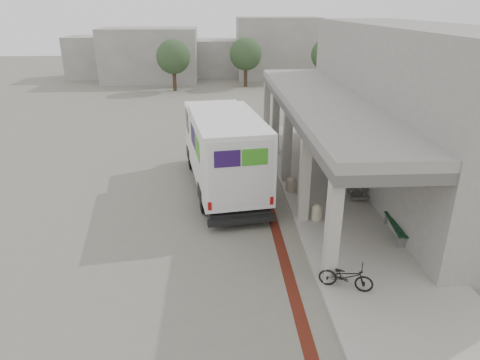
{
  "coord_description": "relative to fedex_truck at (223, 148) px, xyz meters",
  "views": [
    {
      "loc": [
        -1.15,
        -13.98,
        7.75
      ],
      "look_at": [
        -0.27,
        0.96,
        1.6
      ],
      "focal_mm": 32.0,
      "sensor_mm": 36.0,
      "label": 1
    }
  ],
  "objects": [
    {
      "name": "utility_cabinet",
      "position": [
        5.14,
        -1.04,
        -1.21
      ],
      "size": [
        0.59,
        0.74,
        1.14
      ],
      "primitive_type": "cube",
      "rotation": [
        0.0,
        0.0,
        -0.12
      ],
      "color": "slate",
      "rests_on": "sidewalk"
    },
    {
      "name": "bicycle_black",
      "position": [
        3.34,
        -7.82,
        -1.37
      ],
      "size": [
        1.64,
        1.06,
        0.81
      ],
      "primitive_type": "imported",
      "rotation": [
        0.0,
        0.0,
        1.2
      ],
      "color": "black",
      "rests_on": "sidewalk"
    },
    {
      "name": "sidewalk",
      "position": [
        4.84,
        -3.94,
        -1.84
      ],
      "size": [
        4.4,
        28.0,
        0.12
      ],
      "primitive_type": "cube",
      "color": "#9D968C",
      "rests_on": "ground"
    },
    {
      "name": "bollard_far",
      "position": [
        2.94,
        -0.77,
        -1.46
      ],
      "size": [
        0.43,
        0.43,
        0.64
      ],
      "color": "tan",
      "rests_on": "sidewalk"
    },
    {
      "name": "distant_backdrop",
      "position": [
        -2.0,
        31.95,
        0.8
      ],
      "size": [
        28.0,
        10.0,
        6.5
      ],
      "color": "gray",
      "rests_on": "ground"
    },
    {
      "name": "bollard_near",
      "position": [
        3.48,
        -3.5,
        -1.46
      ],
      "size": [
        0.42,
        0.42,
        0.63
      ],
      "color": "tan",
      "rests_on": "sidewalk"
    },
    {
      "name": "ground",
      "position": [
        0.84,
        -3.94,
        -1.9
      ],
      "size": [
        120.0,
        120.0,
        0.0
      ],
      "primitive_type": "plane",
      "color": "slate",
      "rests_on": "ground"
    },
    {
      "name": "bike_lane_stripe",
      "position": [
        1.84,
        -1.94,
        -1.9
      ],
      "size": [
        0.35,
        40.0,
        0.01
      ],
      "primitive_type": "cube",
      "color": "#4F190F",
      "rests_on": "ground"
    },
    {
      "name": "transit_building",
      "position": [
        7.68,
        0.56,
        1.5
      ],
      "size": [
        7.6,
        17.0,
        7.0
      ],
      "color": "gray",
      "rests_on": "ground"
    },
    {
      "name": "tree_left",
      "position": [
        -4.16,
        24.06,
        1.28
      ],
      "size": [
        3.2,
        3.2,
        4.8
      ],
      "color": "#38281C",
      "rests_on": "ground"
    },
    {
      "name": "fedex_truck",
      "position": [
        0.0,
        0.0,
        0.0
      ],
      "size": [
        3.72,
        8.64,
        3.57
      ],
      "rotation": [
        0.0,
        0.0,
        0.14
      ],
      "color": "black",
      "rests_on": "ground"
    },
    {
      "name": "bench",
      "position": [
        6.04,
        -4.88,
        -1.45
      ],
      "size": [
        0.66,
        2.0,
        0.46
      ],
      "rotation": [
        0.0,
        0.0,
        -0.12
      ],
      "color": "gray",
      "rests_on": "sidewalk"
    },
    {
      "name": "tree_mid",
      "position": [
        2.84,
        26.06,
        1.28
      ],
      "size": [
        3.2,
        3.2,
        4.8
      ],
      "color": "#38281C",
      "rests_on": "ground"
    },
    {
      "name": "tree_right",
      "position": [
        10.84,
        25.06,
        1.28
      ],
      "size": [
        3.2,
        3.2,
        4.8
      ],
      "color": "#38281C",
      "rests_on": "ground"
    }
  ]
}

